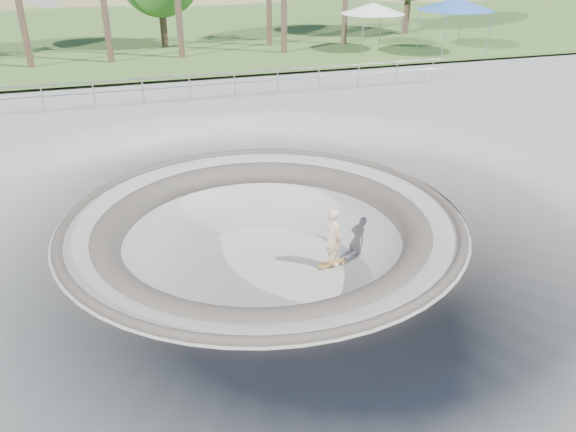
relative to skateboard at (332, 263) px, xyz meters
The scene contains 9 objects.
ground 2.75m from the skateboard, behind, with size 180.00×180.00×0.00m, color #959591.
skate_bowl 2.06m from the skateboard, behind, with size 14.00×14.00×4.10m.
grass_strip 34.00m from the skateboard, 93.47° to the left, with size 180.00×36.00×0.12m.
distant_hills 57.31m from the skateboard, 88.27° to the left, with size 103.20×45.00×28.60m.
safety_railing 12.31m from the skateboard, 99.82° to the left, with size 25.00×0.06×1.03m.
skateboard is the anchor object (origin of this frame).
skater 0.87m from the skateboard, 90.00° to the left, with size 0.62×0.41×1.70m, color #D6AF8B.
canopy_white 23.19m from the skateboard, 62.50° to the left, with size 5.47×5.47×2.77m.
canopy_blue 23.68m from the skateboard, 50.47° to the left, with size 6.25×6.25×3.15m.
Camera 1 is at (-3.30, -12.57, 6.44)m, focal length 35.00 mm.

